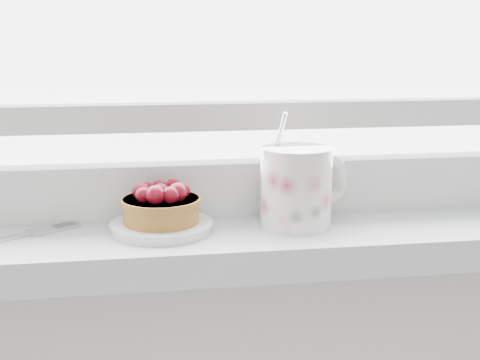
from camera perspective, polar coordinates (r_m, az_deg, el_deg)
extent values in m
cube|color=silver|center=(0.83, -2.74, -5.40)|extent=(1.60, 0.20, 0.04)
cube|color=silver|center=(0.89, -3.28, -0.64)|extent=(1.30, 0.05, 0.07)
cube|color=silver|center=(0.87, -3.36, 5.47)|extent=(1.30, 0.04, 0.04)
cylinder|color=silver|center=(0.82, -6.70, -3.99)|extent=(0.12, 0.12, 0.01)
cylinder|color=brown|center=(0.81, -6.74, -2.58)|extent=(0.09, 0.09, 0.03)
cylinder|color=brown|center=(0.81, -6.76, -1.79)|extent=(0.10, 0.10, 0.01)
sphere|color=#4D0009|center=(0.80, -6.78, -0.98)|extent=(0.02, 0.02, 0.02)
sphere|color=#4D0009|center=(0.81, -4.96, -0.85)|extent=(0.02, 0.02, 0.02)
sphere|color=#4D0009|center=(0.82, -5.78, -0.56)|extent=(0.02, 0.02, 0.02)
sphere|color=#4D0009|center=(0.83, -7.01, -0.61)|extent=(0.02, 0.02, 0.02)
sphere|color=#4D0009|center=(0.82, -7.87, -0.75)|extent=(0.02, 0.02, 0.02)
sphere|color=#4D0009|center=(0.81, -8.46, -0.94)|extent=(0.02, 0.02, 0.02)
sphere|color=#4D0009|center=(0.79, -8.26, -1.27)|extent=(0.02, 0.02, 0.02)
sphere|color=#4D0009|center=(0.78, -7.23, -1.27)|extent=(0.02, 0.02, 0.02)
sphere|color=#4D0009|center=(0.78, -5.95, -1.29)|extent=(0.02, 0.02, 0.02)
sphere|color=#4D0009|center=(0.79, -5.36, -1.05)|extent=(0.02, 0.02, 0.02)
cylinder|color=silver|center=(0.82, 4.81, -0.62)|extent=(0.11, 0.11, 0.10)
cylinder|color=black|center=(0.82, 4.86, 2.49)|extent=(0.08, 0.08, 0.01)
torus|color=silver|center=(0.85, 7.39, -0.10)|extent=(0.07, 0.04, 0.07)
cylinder|color=silver|center=(0.82, 3.39, 3.75)|extent=(0.02, 0.02, 0.06)
cube|color=silver|center=(0.83, -18.12, -4.48)|extent=(0.02, 0.02, 0.00)
cube|color=silver|center=(0.84, -16.58, -4.18)|extent=(0.04, 0.04, 0.00)
cube|color=silver|center=(0.85, -14.39, -3.96)|extent=(0.03, 0.02, 0.00)
cube|color=silver|center=(0.85, -14.60, -3.86)|extent=(0.03, 0.02, 0.00)
cube|color=silver|center=(0.86, -14.81, -3.76)|extent=(0.03, 0.02, 0.00)
cube|color=silver|center=(0.86, -15.02, -3.67)|extent=(0.03, 0.02, 0.00)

